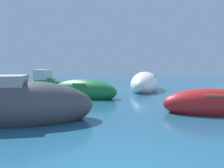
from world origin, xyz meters
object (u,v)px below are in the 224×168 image
Objects in this scene: moored_boat_0 at (212,104)px; moored_boat_3 at (45,82)px; moored_boat_7 at (145,84)px; moored_boat_2 at (84,91)px; moored_boat_6 at (14,106)px.

moored_boat_0 is 1.07× the size of moored_boat_3.
moored_boat_2 is at bearing -33.45° from moored_boat_7.
moored_boat_6 is at bearing 95.73° from moored_boat_2.
moored_boat_7 reaches higher than moored_boat_0.
moored_boat_0 is at bearing -16.14° from moored_boat_3.
moored_boat_6 reaches higher than moored_boat_7.
moored_boat_7 is at bearing 48.34° from moored_boat_6.
moored_boat_3 reaches higher than moored_boat_2.
moored_boat_7 is at bearing -71.18° from moored_boat_0.
moored_boat_3 reaches higher than moored_boat_7.
moored_boat_3 is 0.68× the size of moored_boat_7.
moored_boat_6 is at bearing -17.74° from moored_boat_7.
moored_boat_7 is (8.76, -1.43, 0.06)m from moored_boat_3.
moored_boat_0 is at bearing 25.73° from moored_boat_7.
moored_boat_0 is 7.49m from moored_boat_2.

